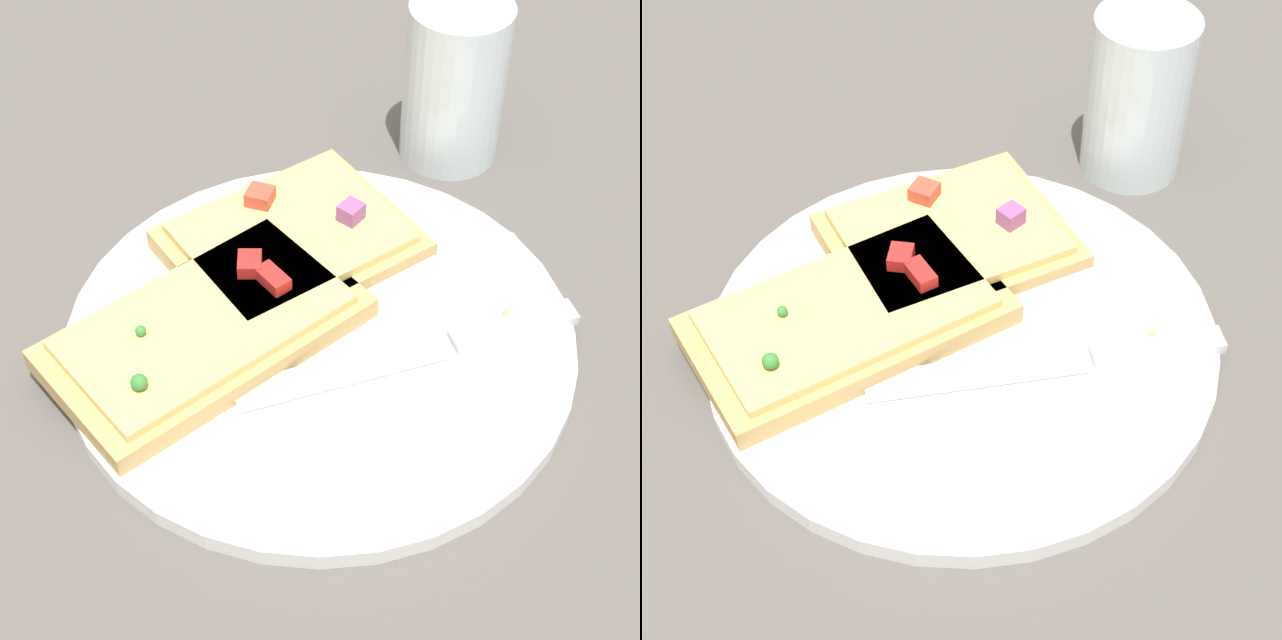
% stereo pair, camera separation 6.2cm
% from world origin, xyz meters
% --- Properties ---
extents(ground_plane, '(4.00, 4.00, 0.00)m').
position_xyz_m(ground_plane, '(0.00, 0.00, 0.00)').
color(ground_plane, '#56514C').
extents(plate, '(0.30, 0.30, 0.01)m').
position_xyz_m(plate, '(0.00, 0.00, 0.01)').
color(plate, white).
rests_on(plate, ground).
extents(fork, '(0.03, 0.21, 0.01)m').
position_xyz_m(fork, '(0.02, -0.02, 0.01)').
color(fork, silver).
rests_on(fork, plate).
extents(knife, '(0.03, 0.21, 0.01)m').
position_xyz_m(knife, '(-0.04, -0.06, 0.01)').
color(knife, silver).
rests_on(knife, plate).
extents(pizza_slice_main, '(0.15, 0.20, 0.03)m').
position_xyz_m(pizza_slice_main, '(0.02, 0.06, 0.02)').
color(pizza_slice_main, tan).
rests_on(pizza_slice_main, plate).
extents(pizza_slice_corner, '(0.14, 0.16, 0.03)m').
position_xyz_m(pizza_slice_corner, '(0.07, -0.01, 0.02)').
color(pizza_slice_corner, tan).
rests_on(pizza_slice_corner, plate).
extents(crumb_scatter, '(0.16, 0.22, 0.01)m').
position_xyz_m(crumb_scatter, '(0.03, -0.03, 0.02)').
color(crumb_scatter, tan).
rests_on(crumb_scatter, plate).
extents(drinking_glass, '(0.07, 0.07, 0.11)m').
position_xyz_m(drinking_glass, '(0.14, -0.15, 0.06)').
color(drinking_glass, silver).
rests_on(drinking_glass, ground).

